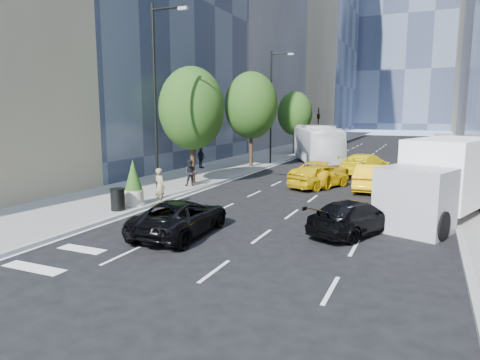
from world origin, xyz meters
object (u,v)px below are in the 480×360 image
at_px(skateboarder, 160,189).
at_px(trash_can, 118,200).
at_px(box_truck, 442,179).
at_px(planter_shrub, 134,183).
at_px(city_bus, 316,143).
at_px(black_sedan_mercedes, 355,217).
at_px(black_sedan_lincoln, 181,217).

bearing_deg(skateboarder, trash_can, 83.00).
xyz_separation_m(skateboarder, box_truck, (12.92, 2.77, 0.89)).
height_order(skateboarder, planter_shrub, planter_shrub).
bearing_deg(box_truck, city_bus, 138.33).
bearing_deg(box_truck, skateboarder, -147.01).
bearing_deg(black_sedan_mercedes, skateboarder, 17.76).
relative_size(black_sedan_mercedes, planter_shrub, 2.00).
xyz_separation_m(skateboarder, black_sedan_mercedes, (9.80, -1.05, -0.25)).
bearing_deg(trash_can, planter_shrub, 90.00).
height_order(skateboarder, trash_can, skateboarder).
bearing_deg(planter_shrub, skateboarder, 38.85).
bearing_deg(city_bus, planter_shrub, -120.99).
bearing_deg(box_truck, black_sedan_lincoln, -123.56).
xyz_separation_m(black_sedan_mercedes, trash_can, (-10.80, -0.99, -0.02)).
relative_size(black_sedan_mercedes, box_truck, 0.58).
relative_size(skateboarder, black_sedan_mercedes, 0.40).
bearing_deg(trash_can, black_sedan_lincoln, -22.02).
bearing_deg(box_truck, trash_can, -140.08).
relative_size(black_sedan_lincoln, box_truck, 0.63).
distance_m(black_sedan_mercedes, trash_can, 10.84).
bearing_deg(black_sedan_lincoln, skateboarder, -49.81).
xyz_separation_m(city_bus, planter_shrub, (-3.40, -23.84, -0.52)).
bearing_deg(black_sedan_mercedes, planter_shrub, 22.58).
xyz_separation_m(box_truck, trash_can, (-13.92, -4.80, -1.17)).
bearing_deg(box_truck, planter_shrub, -144.70).
bearing_deg(trash_can, skateboarder, 63.78).
distance_m(black_sedan_lincoln, box_truck, 11.51).
bearing_deg(planter_shrub, trash_can, -90.00).
xyz_separation_m(black_sedan_lincoln, planter_shrub, (-4.60, 3.08, 0.56)).
height_order(black_sedan_lincoln, box_truck, box_truck).
height_order(skateboarder, black_sedan_lincoln, skateboarder).
xyz_separation_m(trash_can, planter_shrub, (0.00, 1.22, 0.60)).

